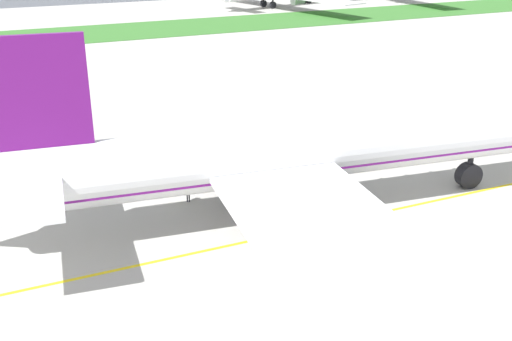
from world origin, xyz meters
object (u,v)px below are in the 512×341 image
(ground_crew_wingwalker_port, at_px, (333,142))
(ground_crew_marshaller_front, at_px, (188,192))
(airliner_foreground, at_px, (280,154))
(service_truck_baggage_loader, at_px, (53,80))

(ground_crew_wingwalker_port, xyz_separation_m, ground_crew_marshaller_front, (-19.23, -6.27, -0.00))
(ground_crew_wingwalker_port, distance_m, ground_crew_marshaller_front, 20.23)
(airliner_foreground, bearing_deg, ground_crew_wingwalker_port, 43.70)
(airliner_foreground, bearing_deg, ground_crew_marshaller_front, 138.17)
(ground_crew_marshaller_front, bearing_deg, service_truck_baggage_loader, 96.88)
(ground_crew_wingwalker_port, bearing_deg, ground_crew_marshaller_front, -161.95)
(ground_crew_marshaller_front, height_order, service_truck_baggage_loader, service_truck_baggage_loader)
(airliner_foreground, height_order, ground_crew_marshaller_front, airliner_foreground)
(ground_crew_wingwalker_port, xyz_separation_m, service_truck_baggage_loader, (-25.00, 41.57, 0.47))
(ground_crew_wingwalker_port, bearing_deg, airliner_foreground, -136.30)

